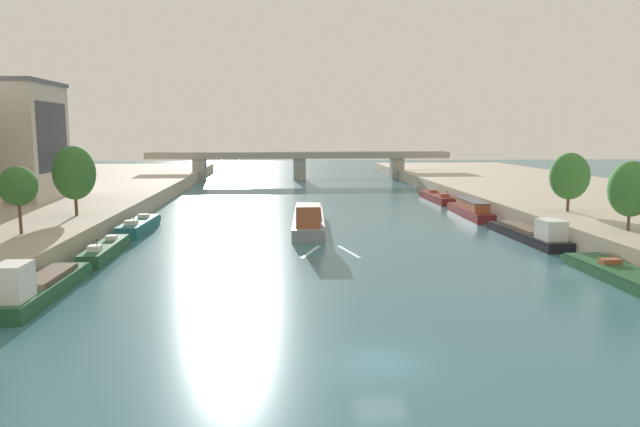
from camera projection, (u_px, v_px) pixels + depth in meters
ground_plane at (381, 363)px, 29.17m from camera, size 400.00×400.00×0.00m
quay_left at (15, 207)px, 80.43m from camera, size 36.00×170.00×2.23m
quay_right at (592, 201)px, 86.23m from camera, size 36.00×170.00×2.23m
barge_midriver at (309, 220)px, 68.80m from camera, size 4.60×21.09×3.59m
wake_behind_barge at (330, 252)px, 55.80m from camera, size 5.59×6.05×0.03m
moored_boat_left_upstream at (39, 286)px, 39.80m from camera, size 2.56×13.38×3.37m
moored_boat_left_end at (106, 250)px, 53.70m from camera, size 2.01×11.57×2.28m
moored_boat_left_near at (139, 226)px, 66.71m from camera, size 2.68×11.70×2.45m
moored_boat_right_near at (634, 279)px, 43.48m from camera, size 3.30×16.39×2.07m
moored_boat_right_lone at (531, 233)px, 61.04m from camera, size 3.23×15.25×2.91m
moored_boat_right_second at (471, 209)px, 78.38m from camera, size 2.69×14.31×2.36m
moored_boat_right_midway at (437, 197)px, 95.85m from camera, size 2.78×14.10×2.28m
tree_left_distant at (18, 186)px, 52.06m from camera, size 3.30×3.30×6.08m
tree_left_third at (74, 173)px, 63.50m from camera, size 4.47×4.47×7.56m
tree_right_past_mid at (631, 189)px, 53.90m from camera, size 4.03×4.03×6.46m
tree_right_midway at (570, 176)px, 66.91m from camera, size 4.40×4.40×6.71m
bridge_far at (299, 162)px, 136.35m from camera, size 69.88×4.40×6.52m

